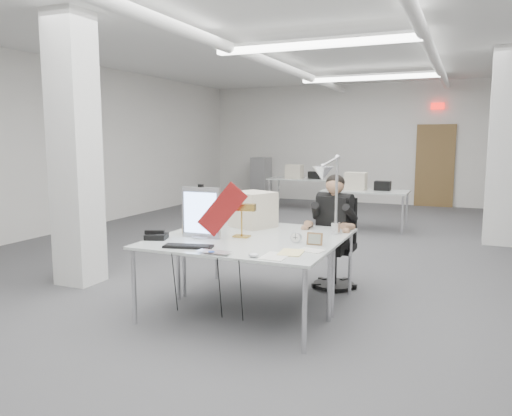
% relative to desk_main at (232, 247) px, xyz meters
% --- Properties ---
extents(room_shell, '(10.04, 14.04, 3.24)m').
position_rel_desk_main_xyz_m(room_shell, '(0.04, 2.63, 0.95)').
color(room_shell, '#454547').
rests_on(room_shell, ground).
extents(desk_main, '(1.80, 0.90, 0.02)m').
position_rel_desk_main_xyz_m(desk_main, '(0.00, 0.00, 0.00)').
color(desk_main, silver).
rests_on(desk_main, room_shell).
extents(desk_second, '(1.80, 0.90, 0.02)m').
position_rel_desk_main_xyz_m(desk_second, '(0.00, 0.90, 0.00)').
color(desk_second, silver).
rests_on(desk_second, room_shell).
extents(bg_desk_a, '(1.60, 0.80, 0.02)m').
position_rel_desk_main_xyz_m(bg_desk_a, '(0.20, 5.50, 0.00)').
color(bg_desk_a, silver).
rests_on(bg_desk_a, room_shell).
extents(bg_desk_b, '(1.60, 0.80, 0.02)m').
position_rel_desk_main_xyz_m(bg_desk_b, '(-1.80, 7.70, 0.00)').
color(bg_desk_b, silver).
rests_on(bg_desk_b, room_shell).
extents(filing_cabinet, '(0.45, 0.55, 1.20)m').
position_rel_desk_main_xyz_m(filing_cabinet, '(-3.50, 9.15, -0.14)').
color(filing_cabinet, gray).
rests_on(filing_cabinet, room_shell).
extents(office_chair, '(0.58, 0.58, 0.99)m').
position_rel_desk_main_xyz_m(office_chair, '(0.61, 1.50, -0.25)').
color(office_chair, black).
rests_on(office_chair, room_shell).
extents(seated_person, '(0.54, 0.62, 0.82)m').
position_rel_desk_main_xyz_m(seated_person, '(0.61, 1.45, 0.16)').
color(seated_person, black).
rests_on(seated_person, office_chair).
extents(monitor, '(0.41, 0.05, 0.51)m').
position_rel_desk_main_xyz_m(monitor, '(-0.45, 0.22, 0.27)').
color(monitor, '#A9A9AE').
rests_on(monitor, desk_main).
extents(pennant, '(0.50, 0.13, 0.55)m').
position_rel_desk_main_xyz_m(pennant, '(-0.19, 0.18, 0.32)').
color(pennant, maroon).
rests_on(pennant, monitor).
extents(keyboard, '(0.47, 0.25, 0.02)m').
position_rel_desk_main_xyz_m(keyboard, '(-0.33, -0.24, 0.02)').
color(keyboard, black).
rests_on(keyboard, desk_main).
extents(laptop, '(0.31, 0.20, 0.02)m').
position_rel_desk_main_xyz_m(laptop, '(0.00, -0.41, 0.02)').
color(laptop, silver).
rests_on(laptop, desk_main).
extents(mouse, '(0.11, 0.09, 0.04)m').
position_rel_desk_main_xyz_m(mouse, '(0.37, -0.35, 0.03)').
color(mouse, silver).
rests_on(mouse, desk_main).
extents(bankers_lamp, '(0.31, 0.17, 0.34)m').
position_rel_desk_main_xyz_m(bankers_lamp, '(-0.08, 0.40, 0.18)').
color(bankers_lamp, gold).
rests_on(bankers_lamp, desk_main).
extents(desk_phone, '(0.25, 0.24, 0.05)m').
position_rel_desk_main_xyz_m(desk_phone, '(-0.82, -0.02, 0.04)').
color(desk_phone, black).
rests_on(desk_phone, desk_main).
extents(picture_frame_left, '(0.13, 0.08, 0.10)m').
position_rel_desk_main_xyz_m(picture_frame_left, '(-0.68, 0.35, 0.06)').
color(picture_frame_left, '#A78448').
rests_on(picture_frame_left, desk_main).
extents(picture_frame_right, '(0.15, 0.04, 0.12)m').
position_rel_desk_main_xyz_m(picture_frame_right, '(0.71, 0.33, 0.07)').
color(picture_frame_right, olive).
rests_on(picture_frame_right, desk_main).
extents(desk_clock, '(0.11, 0.03, 0.11)m').
position_rel_desk_main_xyz_m(desk_clock, '(0.51, 0.36, 0.06)').
color(desk_clock, '#B2B2B7').
rests_on(desk_clock, desk_main).
extents(paper_stack_a, '(0.21, 0.30, 0.01)m').
position_rel_desk_main_xyz_m(paper_stack_a, '(0.53, -0.25, 0.02)').
color(paper_stack_a, white).
rests_on(paper_stack_a, desk_main).
extents(paper_stack_b, '(0.23, 0.30, 0.01)m').
position_rel_desk_main_xyz_m(paper_stack_b, '(0.61, -0.08, 0.02)').
color(paper_stack_b, '#FAE695').
rests_on(paper_stack_b, desk_main).
extents(paper_stack_c, '(0.25, 0.20, 0.01)m').
position_rel_desk_main_xyz_m(paper_stack_c, '(0.74, 0.08, 0.02)').
color(paper_stack_c, silver).
rests_on(paper_stack_c, desk_main).
extents(beige_monitor, '(0.55, 0.53, 0.40)m').
position_rel_desk_main_xyz_m(beige_monitor, '(-0.21, 0.99, 0.21)').
color(beige_monitor, beige).
rests_on(beige_monitor, desk_second).
extents(architect_lamp, '(0.41, 0.70, 0.86)m').
position_rel_desk_main_xyz_m(architect_lamp, '(0.75, 0.70, 0.44)').
color(architect_lamp, silver).
rests_on(architect_lamp, desk_second).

